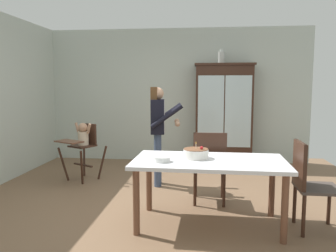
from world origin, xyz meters
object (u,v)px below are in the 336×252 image
object	(u,v)px
ceramic_vase	(221,57)
china_cabinet	(224,114)
high_chair_with_toddler	(83,141)
adult_person	(158,124)
birthday_cake	(196,153)
dining_chair_far_side	(210,163)
dining_table	(209,168)
dining_chair_right_end	(308,180)
serving_bowl	(162,159)

from	to	relation	value
ceramic_vase	china_cabinet	bearing A→B (deg)	-3.43
china_cabinet	high_chair_with_toddler	world-z (taller)	china_cabinet
china_cabinet	adult_person	bearing A→B (deg)	-125.19
adult_person	birthday_cake	world-z (taller)	adult_person
china_cabinet	dining_chair_far_side	xyz separation A→B (m)	(-0.29, -2.32, -0.44)
high_chair_with_toddler	china_cabinet	bearing A→B (deg)	58.70
high_chair_with_toddler	adult_person	size ratio (longest dim) A/B	0.62
dining_table	birthday_cake	xyz separation A→B (m)	(-0.15, 0.06, 0.14)
adult_person	dining_chair_far_side	world-z (taller)	adult_person
ceramic_vase	dining_table	xyz separation A→B (m)	(-0.25, -2.99, -1.45)
china_cabinet	dining_table	bearing A→B (deg)	-95.95
high_chair_with_toddler	dining_chair_right_end	distance (m)	3.48
china_cabinet	birthday_cake	size ratio (longest dim) A/B	7.06
high_chair_with_toddler	birthday_cake	size ratio (longest dim) A/B	3.39
adult_person	dining_chair_far_side	distance (m)	1.19
dining_table	dining_chair_far_side	bearing A→B (deg)	88.64
china_cabinet	dining_chair_right_end	world-z (taller)	china_cabinet
serving_bowl	dining_chair_far_side	distance (m)	0.99
birthday_cake	china_cabinet	bearing A→B (deg)	81.08
adult_person	serving_bowl	world-z (taller)	adult_person
adult_person	dining_chair_right_end	distance (m)	2.38
china_cabinet	adult_person	distance (m)	1.87
birthday_cake	dining_table	bearing A→B (deg)	-23.70
high_chair_with_toddler	serving_bowl	xyz separation A→B (m)	(1.54, -1.74, 0.11)
dining_table	ceramic_vase	bearing A→B (deg)	85.24
birthday_cake	dining_chair_far_side	xyz separation A→B (m)	(0.16, 0.60, -0.24)
dining_chair_right_end	dining_chair_far_side	bearing A→B (deg)	57.24
ceramic_vase	adult_person	bearing A→B (deg)	-123.54
china_cabinet	serving_bowl	world-z (taller)	china_cabinet
high_chair_with_toddler	serving_bowl	world-z (taller)	high_chair_with_toddler
dining_chair_far_side	dining_chair_right_end	world-z (taller)	same
adult_person	dining_chair_far_side	size ratio (longest dim) A/B	1.59
adult_person	dining_table	xyz separation A→B (m)	(0.77, -1.45, -0.32)
china_cabinet	dining_chair_far_side	bearing A→B (deg)	-97.24
serving_bowl	china_cabinet	bearing A→B (deg)	75.48
birthday_cake	serving_bowl	bearing A→B (deg)	-148.51
serving_bowl	dining_chair_right_end	bearing A→B (deg)	4.79
adult_person	dining_chair_right_end	bearing A→B (deg)	-135.19
dining_table	dining_chair_right_end	xyz separation A→B (m)	(1.05, -0.02, -0.09)
ceramic_vase	high_chair_with_toddler	distance (m)	3.04
china_cabinet	serving_bowl	bearing A→B (deg)	-104.52
ceramic_vase	dining_chair_far_side	xyz separation A→B (m)	(-0.23, -2.32, -1.54)
dining_chair_far_side	dining_chair_right_end	distance (m)	1.24
high_chair_with_toddler	dining_table	size ratio (longest dim) A/B	0.57
adult_person	dining_chair_right_end	size ratio (longest dim) A/B	1.59
china_cabinet	dining_chair_far_side	world-z (taller)	china_cabinet
china_cabinet	high_chair_with_toddler	size ratio (longest dim) A/B	2.08
china_cabinet	serving_bowl	size ratio (longest dim) A/B	10.98
dining_table	adult_person	bearing A→B (deg)	117.87
china_cabinet	dining_chair_far_side	size ratio (longest dim) A/B	2.06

